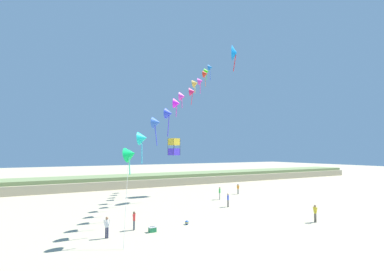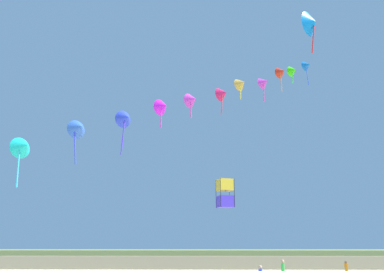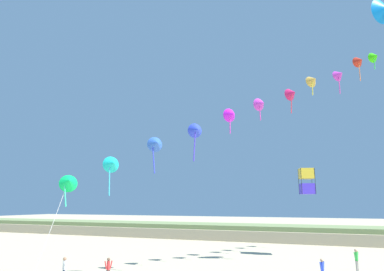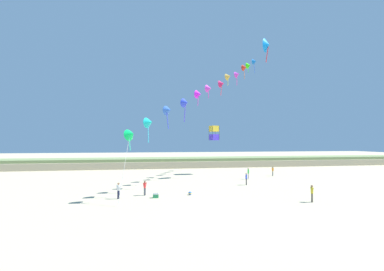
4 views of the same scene
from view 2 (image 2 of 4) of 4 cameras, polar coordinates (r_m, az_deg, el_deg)
dune_ridge at (r=50.81m, az=-2.07°, el=-16.87°), size 120.00×8.50×2.00m
person_near_right at (r=34.44m, az=20.87°, el=-17.17°), size 0.20×0.52×1.49m
person_far_right at (r=30.35m, az=12.66°, el=-17.98°), size 0.37×0.55×1.68m
kite_banner_string at (r=31.42m, az=2.11°, el=5.71°), size 23.96×25.71×22.15m
large_kite_low_lead at (r=36.87m, az=4.67°, el=-8.09°), size 1.64×1.64×2.52m
large_kite_mid_trail at (r=37.52m, az=16.46°, el=14.95°), size 2.10×2.18×3.90m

